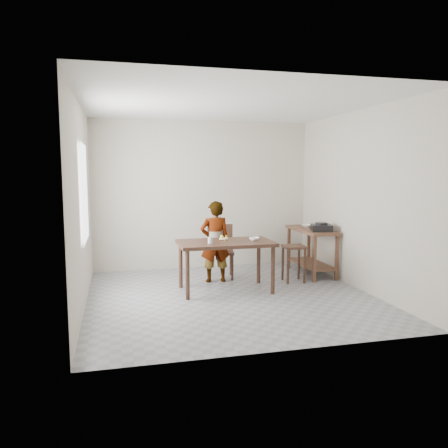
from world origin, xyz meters
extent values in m
cube|color=gray|center=(0.00, 0.00, -0.02)|extent=(4.00, 4.00, 0.04)
cube|color=white|center=(0.00, 0.00, 2.72)|extent=(4.00, 4.00, 0.04)
cube|color=beige|center=(0.00, 2.02, 1.35)|extent=(4.00, 0.04, 2.70)
cube|color=beige|center=(0.00, -2.02, 1.35)|extent=(4.00, 0.04, 2.70)
cube|color=beige|center=(-2.02, 0.00, 1.35)|extent=(0.04, 4.00, 2.70)
cube|color=beige|center=(2.02, 0.00, 1.35)|extent=(0.04, 4.00, 2.70)
cube|color=white|center=(-1.97, 0.20, 1.50)|extent=(0.02, 1.10, 1.30)
imported|color=silver|center=(-0.03, 0.87, 0.66)|extent=(0.49, 0.33, 1.32)
cylinder|color=silver|center=(-0.26, 0.18, 0.80)|extent=(0.09, 0.09, 0.09)
imported|color=white|center=(0.44, 0.28, 0.77)|extent=(0.16, 0.16, 0.05)
imported|color=white|center=(1.72, 1.18, 0.83)|extent=(0.26, 0.26, 0.05)
cube|color=black|center=(1.74, 0.68, 0.85)|extent=(0.41, 0.41, 0.11)
camera|label=1|loc=(-1.56, -5.91, 1.79)|focal=35.00mm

